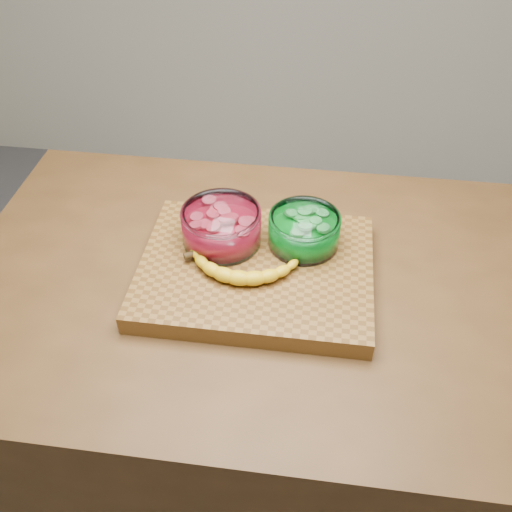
# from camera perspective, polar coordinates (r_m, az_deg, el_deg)

# --- Properties ---
(ground) EXTENTS (3.50, 3.50, 0.00)m
(ground) POSITION_cam_1_polar(r_m,az_deg,el_deg) (1.88, 0.00, -22.12)
(ground) COLOR #5D5D62
(ground) RESTS_ON ground
(counter) EXTENTS (1.20, 0.80, 0.90)m
(counter) POSITION_cam_1_polar(r_m,az_deg,el_deg) (1.48, 0.00, -14.67)
(counter) COLOR #4E3217
(counter) RESTS_ON ground
(cutting_board) EXTENTS (0.45, 0.35, 0.04)m
(cutting_board) POSITION_cam_1_polar(r_m,az_deg,el_deg) (1.12, 0.00, -1.51)
(cutting_board) COLOR brown
(cutting_board) RESTS_ON counter
(bowl_red) EXTENTS (0.16, 0.16, 0.07)m
(bowl_red) POSITION_cam_1_polar(r_m,az_deg,el_deg) (1.13, -3.46, 2.93)
(bowl_red) COLOR white
(bowl_red) RESTS_ON cutting_board
(bowl_green) EXTENTS (0.14, 0.14, 0.07)m
(bowl_green) POSITION_cam_1_polar(r_m,az_deg,el_deg) (1.13, 4.82, 2.56)
(bowl_green) COLOR white
(bowl_green) RESTS_ON cutting_board
(banana) EXTENTS (0.24, 0.11, 0.03)m
(banana) POSITION_cam_1_polar(r_m,az_deg,el_deg) (1.07, -1.45, -1.19)
(banana) COLOR gold
(banana) RESTS_ON cutting_board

